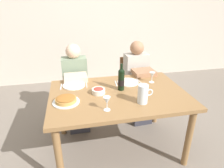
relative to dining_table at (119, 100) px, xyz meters
The scene contains 19 objects.
ground_plane 0.67m from the dining_table, ahead, with size 8.00×8.00×0.00m, color slate.
back_wall 2.43m from the dining_table, 90.00° to the left, with size 8.00×0.10×2.80m, color beige.
dining_table is the anchor object (origin of this frame).
wine_bottle 0.24m from the dining_table, 58.36° to the left, with size 0.07×0.07×0.31m.
water_pitcher 0.36m from the dining_table, 54.25° to the right, with size 0.16×0.10×0.19m.
baked_tart 0.59m from the dining_table, behind, with size 0.27×0.27×0.06m.
salad_bowl 0.25m from the dining_table, behind, with size 0.15×0.15×0.06m.
wine_glass_left_diner 0.42m from the dining_table, 120.87° to the right, with size 0.07×0.07×0.14m.
wine_glass_right_diner 0.54m from the dining_table, 23.13° to the left, with size 0.07×0.07×0.13m.
dinner_plate_left_setting 0.57m from the dining_table, 148.11° to the left, with size 0.27×0.27×0.01m, color white.
dinner_plate_right_setting 0.32m from the dining_table, 54.60° to the left, with size 0.26×0.26×0.01m, color white.
fork_left_setting 0.70m from the dining_table, 154.68° to the left, with size 0.16×0.01×0.01m, color silver.
knife_left_setting 0.45m from the dining_table, 137.75° to the left, with size 0.18×0.01×0.01m, color silver.
knife_right_setting 0.43m from the dining_table, 37.45° to the left, with size 0.18×0.01×0.01m, color silver.
spoon_right_setting 0.27m from the dining_table, 83.42° to the left, with size 0.16×0.01×0.01m, color silver.
chair_left 1.00m from the dining_table, 117.20° to the left, with size 0.40×0.40×0.87m.
diner_left 0.78m from the dining_table, 124.98° to the left, with size 0.34×0.50×1.16m.
chair_right 0.99m from the dining_table, 62.96° to the left, with size 0.42×0.42×0.87m.
diner_right 0.79m from the dining_table, 54.36° to the left, with size 0.35×0.52×1.16m.
Camera 1 is at (-0.47, -1.86, 1.74)m, focal length 31.28 mm.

